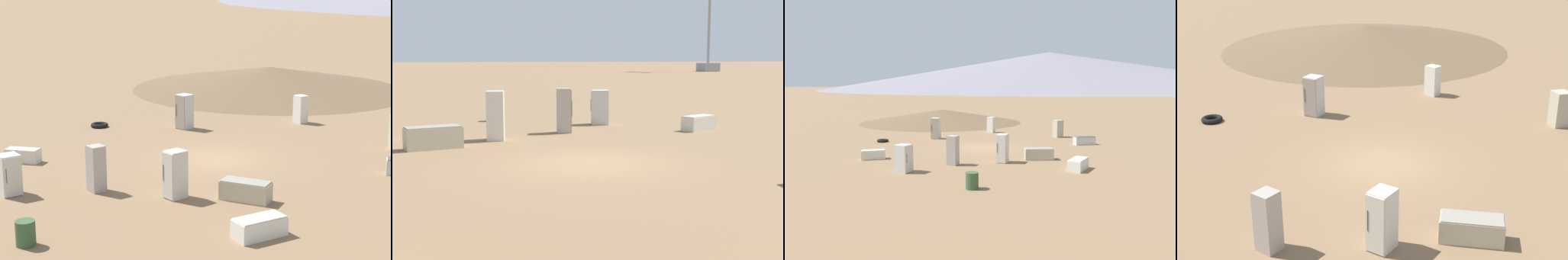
{
  "view_description": "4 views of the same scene",
  "coord_description": "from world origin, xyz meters",
  "views": [
    {
      "loc": [
        23.83,
        14.8,
        7.73
      ],
      "look_at": [
        1.38,
        -0.18,
        1.56
      ],
      "focal_mm": 60.0,
      "sensor_mm": 36.0,
      "label": 1
    },
    {
      "loc": [
        -13.98,
        5.37,
        2.91
      ],
      "look_at": [
        0.21,
        -0.01,
        0.92
      ],
      "focal_mm": 50.0,
      "sensor_mm": 36.0,
      "label": 2
    },
    {
      "loc": [
        28.48,
        2.48,
        4.86
      ],
      "look_at": [
        1.43,
        -0.17,
        1.52
      ],
      "focal_mm": 35.0,
      "sensor_mm": 36.0,
      "label": 3
    },
    {
      "loc": [
        17.66,
        5.33,
        8.43
      ],
      "look_at": [
        -1.16,
        -0.8,
        0.83
      ],
      "focal_mm": 50.0,
      "sensor_mm": 36.0,
      "label": 4
    }
  ],
  "objects": [
    {
      "name": "discarded_fridge_3",
      "position": [
        4.2,
        3.88,
        0.37
      ],
      "size": [
        1.02,
        1.89,
        0.73
      ],
      "rotation": [
        0.0,
        0.0,
        0.14
      ],
      "color": "#B2A88E",
      "rests_on": "ground_plane"
    },
    {
      "name": "discarded_fridge_9",
      "position": [
        8.47,
        -3.7,
        0.77
      ],
      "size": [
        0.93,
        0.97,
        1.53
      ],
      "rotation": [
        0.0,
        0.0,
        5.93
      ],
      "color": "silver",
      "rests_on": "ground_plane"
    },
    {
      "name": "power_pylon_2",
      "position": [
        95.37,
        -66.0,
        10.38
      ],
      "size": [
        11.68,
        4.0,
        33.37
      ],
      "color": "gray",
      "rests_on": "ground_plane"
    },
    {
      "name": "discarded_fridge_2",
      "position": [
        5.37,
        1.59,
        0.89
      ],
      "size": [
        0.87,
        0.77,
        1.77
      ],
      "rotation": [
        0.0,
        0.0,
        4.44
      ],
      "color": "beige",
      "rests_on": "ground_plane"
    },
    {
      "name": "rusty_barrel",
      "position": [
        11.44,
        0.43,
        0.39
      ],
      "size": [
        0.6,
        0.6,
        0.78
      ],
      "color": "#385633",
      "rests_on": "ground_plane"
    },
    {
      "name": "discarded_fridge_4",
      "position": [
        5.13,
        -6.73,
        0.3
      ],
      "size": [
        1.13,
        1.61,
        0.6
      ],
      "rotation": [
        0.0,
        0.0,
        0.36
      ],
      "color": "beige",
      "rests_on": "ground_plane"
    },
    {
      "name": "ground_plane",
      "position": [
        0.0,
        0.0,
        0.0
      ],
      "size": [
        1000.0,
        1000.0,
        0.0
      ],
      "primitive_type": "plane",
      "color": "#846647"
    },
    {
      "name": "discarded_fridge_0",
      "position": [
        6.37,
        -1.33,
        0.88
      ],
      "size": [
        0.7,
        0.73,
        1.76
      ],
      "rotation": [
        0.0,
        0.0,
        2.83
      ],
      "color": "#A89E93",
      "rests_on": "ground_plane"
    }
  ]
}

